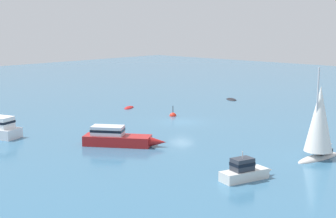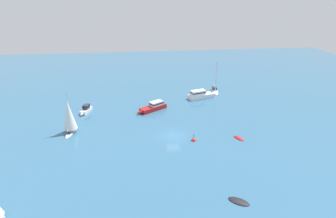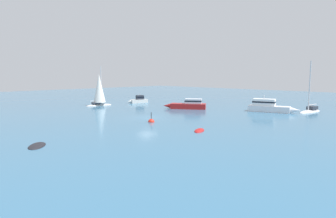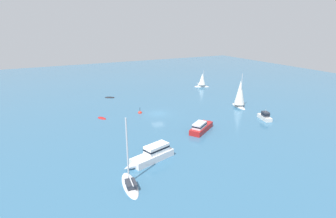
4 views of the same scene
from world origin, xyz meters
name	(u,v)px [view 4 (image 4 of 4)]	position (x,y,z in m)	size (l,w,h in m)	color
ground_plane	(158,114)	(0.00, 0.00, 0.00)	(164.82, 164.82, 0.00)	teal
tender	(110,98)	(-17.70, -5.55, 0.00)	(2.67, 2.97, 0.39)	black
launch	(201,127)	(12.47, 2.81, 0.74)	(5.50, 7.34, 1.83)	#B21E1E
launch_1	(264,116)	(13.12, 17.58, 0.64)	(4.69, 2.35, 2.19)	silver
sloop	(202,81)	(-17.15, 22.93, 1.88)	(3.11, 4.45, 5.44)	silver
powerboat	(152,155)	(18.59, -9.62, 0.88)	(3.91, 8.28, 2.71)	white
ketch	(130,184)	(23.20, -14.64, 0.25)	(6.12, 2.47, 8.75)	white
sailboat	(240,94)	(4.11, 18.88, 2.96)	(5.42, 2.74, 8.19)	silver
tender_1	(102,118)	(-2.43, -11.49, 0.00)	(2.55, 1.89, 0.48)	#B21E1E
channel_buoy	(140,113)	(-2.12, -3.27, 0.01)	(0.86, 0.86, 1.70)	red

